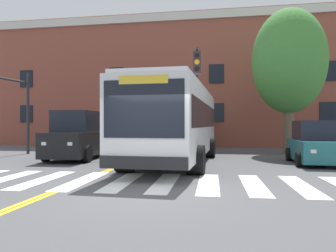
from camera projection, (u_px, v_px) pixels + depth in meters
name	position (u px, v px, depth m)	size (l,w,h in m)	color
ground_plane	(141.00, 193.00, 8.03)	(120.00, 120.00, 0.00)	#4C4C4F
crosswalk	(144.00, 182.00, 9.49)	(16.86, 3.96, 0.01)	white
lane_line_yellow_inner	(165.00, 148.00, 23.62)	(0.12, 36.00, 0.01)	gold
lane_line_yellow_outer	(167.00, 148.00, 23.59)	(0.12, 36.00, 0.01)	gold
city_bus	(177.00, 121.00, 14.41)	(3.26, 10.94, 3.31)	white
car_black_near_lane	(80.00, 136.00, 16.02)	(2.37, 5.09, 2.32)	black
car_teal_far_lane	(315.00, 144.00, 13.80)	(2.01, 3.72, 1.83)	#236B70
car_tan_behind_bus	(193.00, 133.00, 23.91)	(2.59, 5.08, 2.31)	tan
traffic_light_far_corner	(4.00, 98.00, 16.89)	(0.62, 4.10, 4.63)	#28282D
traffic_light_overhead	(197.00, 85.00, 16.93)	(0.62, 4.32, 5.55)	#28282D
street_tree_curbside_large	(289.00, 62.00, 18.63)	(5.15, 5.33, 8.27)	brown
building_facade	(175.00, 87.00, 29.59)	(28.83, 9.97, 10.21)	brown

